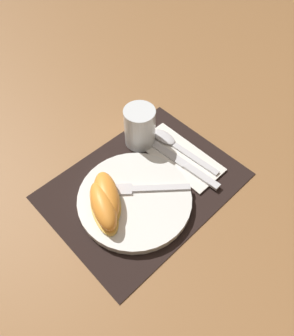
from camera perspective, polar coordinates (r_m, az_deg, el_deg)
ground_plane at (r=0.72m, az=-0.57°, el=-3.09°), size 3.00×3.00×0.00m
placemat at (r=0.72m, az=-0.57°, el=-3.00°), size 0.41×0.30×0.00m
plate at (r=0.69m, az=-2.16°, el=-5.41°), size 0.24×0.24×0.02m
juice_glass at (r=0.76m, az=-1.26°, el=6.88°), size 0.07×0.07×0.10m
napkin at (r=0.77m, az=5.89°, el=1.99°), size 0.09×0.20×0.00m
knife at (r=0.75m, az=5.70°, el=1.21°), size 0.03×0.23×0.01m
spoon at (r=0.78m, az=4.35°, el=4.44°), size 0.04×0.19×0.01m
fork at (r=0.69m, az=-1.95°, el=-3.66°), size 0.16×0.15×0.00m
citrus_wedge_0 at (r=0.66m, az=-7.05°, el=-4.86°), size 0.10×0.13×0.04m
citrus_wedge_1 at (r=0.65m, az=-7.81°, el=-6.43°), size 0.09×0.13×0.05m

